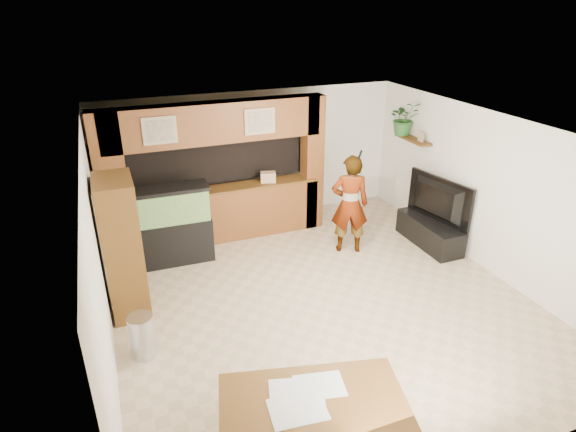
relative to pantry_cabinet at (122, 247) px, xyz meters
name	(u,v)px	position (x,y,z in m)	size (l,w,h in m)	color
floor	(319,298)	(2.70, -0.78, -1.02)	(6.50, 6.50, 0.00)	tan
ceiling	(324,132)	(2.70, -0.78, 1.58)	(6.50, 6.50, 0.00)	white
wall_back	(252,157)	(2.70, 2.47, 0.28)	(6.00, 6.00, 0.00)	white
wall_left	(98,260)	(-0.30, -0.78, 0.28)	(6.50, 6.50, 0.00)	white
wall_right	(488,193)	(5.70, -0.78, 0.28)	(6.50, 6.50, 0.00)	white
partition	(213,171)	(1.75, 1.86, 0.29)	(4.20, 0.99, 2.60)	brown
wall_clock	(91,186)	(-0.27, 0.22, 0.88)	(0.05, 0.25, 0.25)	black
wall_shelf	(413,139)	(5.55, 1.17, 0.68)	(0.25, 0.90, 0.04)	brown
pantry_cabinet	(122,247)	(0.00, 0.00, 0.00)	(0.51, 0.83, 2.04)	brown
trash_can	(142,336)	(0.06, -1.12, -0.72)	(0.32, 0.32, 0.59)	#B2B2B7
aquarium	(174,226)	(0.88, 1.17, -0.35)	(1.24, 0.46, 1.37)	black
tv_stand	(430,232)	(5.35, 0.08, -0.78)	(0.52, 1.41, 0.47)	black
television	(434,201)	(5.35, 0.08, -0.14)	(1.41, 0.18, 0.81)	black
photo_frame	(421,137)	(5.55, 0.94, 0.79)	(0.03, 0.14, 0.18)	tan
potted_plant	(404,118)	(5.52, 1.48, 1.03)	(0.59, 0.51, 0.66)	#265A24
person	(350,204)	(3.83, 0.43, -0.12)	(0.66, 0.43, 1.80)	#8C6C4D
microphone	(360,155)	(3.88, 0.27, 0.83)	(0.04, 0.04, 0.17)	black
dining_table	(313,428)	(1.49, -3.25, -0.70)	(1.82, 1.02, 0.64)	brown
newspaper_a	(298,409)	(1.31, -3.25, -0.38)	(0.54, 0.39, 0.01)	silver
newspaper_b	(296,392)	(1.38, -3.04, -0.38)	(0.54, 0.39, 0.01)	silver
newspaper_c	(319,386)	(1.64, -3.05, -0.38)	(0.50, 0.36, 0.01)	silver
counter_box	(268,177)	(2.75, 1.67, 0.11)	(0.28, 0.19, 0.19)	tan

